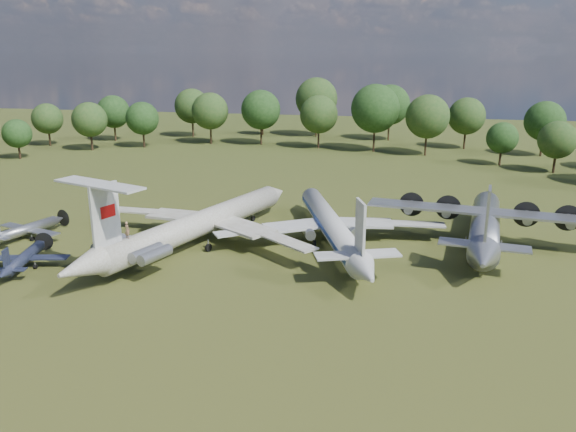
% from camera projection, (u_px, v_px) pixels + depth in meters
% --- Properties ---
extents(ground, '(300.00, 300.00, 0.00)m').
position_uv_depth(ground, '(200.00, 243.00, 73.38)').
color(ground, '#213913').
rests_on(ground, ground).
extents(il62_airliner, '(47.47, 53.72, 4.39)m').
position_uv_depth(il62_airliner, '(201.00, 228.00, 72.33)').
color(il62_airliner, silver).
rests_on(il62_airliner, ground).
extents(tu104_jet, '(41.58, 47.71, 4.00)m').
position_uv_depth(tu104_jet, '(331.00, 230.00, 72.31)').
color(tu104_jet, silver).
rests_on(tu104_jet, ground).
extents(an12_transport, '(34.71, 37.72, 4.44)m').
position_uv_depth(an12_transport, '(485.00, 229.00, 71.70)').
color(an12_transport, gray).
rests_on(an12_transport, ground).
extents(small_prop_west, '(12.38, 15.00, 1.93)m').
position_uv_depth(small_prop_west, '(25.00, 260.00, 64.59)').
color(small_prop_west, black).
rests_on(small_prop_west, ground).
extents(small_prop_northwest, '(13.62, 16.09, 2.02)m').
position_uv_depth(small_prop_northwest, '(27.00, 232.00, 74.65)').
color(small_prop_northwest, '#93959A').
rests_on(small_prop_northwest, ground).
extents(person_on_il62, '(0.81, 0.68, 1.90)m').
position_uv_depth(person_on_il62, '(127.00, 230.00, 61.34)').
color(person_on_il62, '#936B4B').
rests_on(person_on_il62, il62_airliner).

